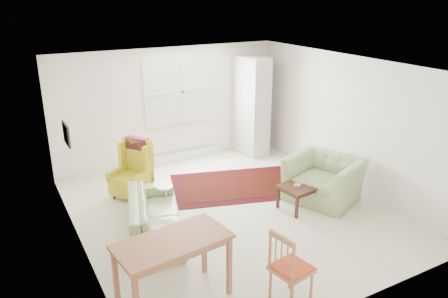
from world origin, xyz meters
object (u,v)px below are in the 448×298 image
wingback_chair (130,170)px  cabinet (251,106)px  desk (174,271)px  coffee_table (297,198)px  stool (165,196)px  desk_chair (292,267)px  armchair (324,175)px  sofa (154,209)px

wingback_chair → cabinet: cabinet is taller
desk → cabinet: bearing=48.2°
wingback_chair → coffee_table: (2.36, -1.87, -0.31)m
stool → desk_chair: desk_chair is taller
armchair → cabinet: 2.81m
cabinet → armchair: bearing=-100.1°
stool → desk_chair: (0.42, -3.07, 0.29)m
coffee_table → desk_chair: bearing=-129.4°
sofa → desk: (-0.36, -1.68, 0.03)m
sofa → armchair: 3.11m
desk → coffee_table: bearing=23.2°
sofa → wingback_chair: wingback_chair is taller
cabinet → desk_chair: size_ratio=2.28×
cabinet → desk: cabinet is taller
desk → desk_chair: (1.23, -0.69, 0.06)m
wingback_chair → desk_chair: (0.81, -3.76, -0.04)m
sofa → desk_chair: 2.52m
armchair → desk: (-3.45, -1.28, -0.05)m
armchair → desk: bearing=-91.9°
coffee_table → desk: desk is taller
cabinet → desk: 5.42m
armchair → wingback_chair: wingback_chair is taller
desk_chair → cabinet: bearing=-36.3°
stool → desk: bearing=-108.8°
coffee_table → stool: size_ratio=1.33×
desk → armchair: bearing=20.4°
cabinet → coffee_table: bearing=-113.2°
stool → cabinet: 3.35m
wingback_chair → coffee_table: 3.03m
stool → cabinet: (2.78, 1.63, 0.92)m
sofa → coffee_table: 2.47m
sofa → coffee_table: (2.41, -0.48, -0.18)m
wingback_chair → coffee_table: size_ratio=1.98×
armchair → stool: (-2.64, 1.10, -0.27)m
cabinet → stool: bearing=-156.8°
coffee_table → desk: 3.03m
wingback_chair → stool: (0.39, -0.68, -0.33)m
desk → desk_chair: desk_chair is taller
armchair → desk_chair: (-2.21, -1.97, 0.02)m
coffee_table → sofa: bearing=168.7°
desk_chair → armchair: bearing=-58.0°
wingback_chair → desk: 3.09m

